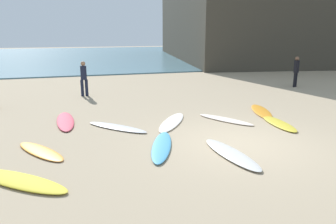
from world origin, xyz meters
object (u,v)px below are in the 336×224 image
at_px(surfboard_4, 162,146).
at_px(surfboard_5, 65,121).
at_px(surfboard_3, 172,122).
at_px(beachgoer_mid, 84,77).
at_px(surfboard_2, 231,154).
at_px(surfboard_7, 117,127).
at_px(beachgoer_near, 296,70).
at_px(surfboard_6, 225,119).
at_px(surfboard_9, 41,151).
at_px(surfboard_1, 261,111).
at_px(surfboard_8, 279,123).
at_px(surfboard_0, 20,181).

xyz_separation_m(surfboard_4, surfboard_5, (-2.41, 3.32, -0.00)).
height_order(surfboard_3, beachgoer_mid, beachgoer_mid).
xyz_separation_m(surfboard_2, surfboard_7, (-2.34, 3.13, -0.01)).
xyz_separation_m(surfboard_4, beachgoer_near, (9.67, 7.11, 0.87)).
bearing_deg(beachgoer_near, surfboard_3, 175.03).
bearing_deg(surfboard_6, beachgoer_near, 7.14).
bearing_deg(surfboard_3, surfboard_6, 24.60).
bearing_deg(surfboard_6, surfboard_5, 135.30).
bearing_deg(surfboard_9, surfboard_7, 4.25).
bearing_deg(surfboard_1, surfboard_6, -140.20).
bearing_deg(surfboard_8, surfboard_6, -26.89).
xyz_separation_m(surfboard_7, surfboard_8, (5.13, -1.14, 0.00)).
relative_size(surfboard_1, surfboard_6, 1.06).
xyz_separation_m(surfboard_6, surfboard_8, (1.44, -0.98, 0.01)).
xyz_separation_m(surfboard_3, surfboard_7, (-1.84, -0.08, 0.00)).
bearing_deg(surfboard_2, surfboard_7, 122.43).
distance_m(surfboard_5, surfboard_7, 1.97).
relative_size(surfboard_4, surfboard_7, 1.08).
xyz_separation_m(surfboard_5, surfboard_8, (6.68, -2.36, -0.00)).
distance_m(surfboard_0, surfboard_3, 5.40).
xyz_separation_m(surfboard_3, beachgoer_mid, (-2.50, 5.68, 0.87)).
bearing_deg(surfboard_3, beachgoer_near, 61.50).
bearing_deg(surfboard_3, surfboard_1, 38.50).
height_order(surfboard_2, beachgoer_mid, beachgoer_mid).
height_order(surfboard_3, surfboard_8, surfboard_8).
distance_m(surfboard_2, beachgoer_mid, 9.41).
relative_size(surfboard_1, surfboard_2, 0.98).
bearing_deg(surfboard_4, surfboard_2, -14.39).
bearing_deg(beachgoer_near, surfboard_5, 162.87).
xyz_separation_m(surfboard_6, surfboard_9, (-5.84, -1.37, 0.00)).
relative_size(surfboard_1, beachgoer_near, 1.39).
xyz_separation_m(surfboard_5, surfboard_6, (5.24, -1.38, -0.01)).
distance_m(surfboard_3, surfboard_6, 1.86).
bearing_deg(surfboard_0, surfboard_4, -29.12).
bearing_deg(beachgoer_mid, beachgoer_near, -6.39).
height_order(surfboard_0, surfboard_5, surfboard_0).
height_order(surfboard_0, surfboard_9, surfboard_0).
height_order(surfboard_1, surfboard_9, surfboard_1).
bearing_deg(surfboard_2, surfboard_0, 176.78).
xyz_separation_m(surfboard_2, surfboard_5, (-3.89, 4.34, -0.00)).
bearing_deg(surfboard_4, surfboard_0, -140.85).
bearing_deg(beachgoer_near, surfboard_2, -169.76).
bearing_deg(surfboard_8, surfboard_1, -96.09).
bearing_deg(beachgoer_mid, surfboard_4, -81.65).
distance_m(surfboard_4, beachgoer_near, 12.03).
height_order(surfboard_5, surfboard_7, surfboard_5).
xyz_separation_m(surfboard_6, surfboard_7, (-3.69, 0.16, 0.01)).
bearing_deg(surfboard_4, surfboard_8, 33.04).
relative_size(surfboard_1, beachgoer_mid, 1.41).
bearing_deg(surfboard_9, surfboard_0, -130.66).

